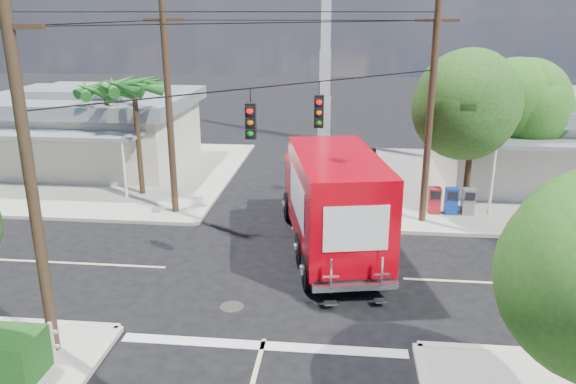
# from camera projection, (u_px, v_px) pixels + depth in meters

# --- Properties ---
(ground) EXTENTS (120.00, 120.00, 0.00)m
(ground) POSITION_uv_depth(u_px,v_px,m) (282.00, 273.00, 18.69)
(ground) COLOR black
(ground) RESTS_ON ground
(sidewalk_ne) EXTENTS (14.12, 14.12, 0.14)m
(sidewalk_ne) POSITION_uv_depth(u_px,v_px,m) (524.00, 186.00, 27.88)
(sidewalk_ne) COLOR #AAA59A
(sidewalk_ne) RESTS_ON ground
(sidewalk_nw) EXTENTS (14.12, 14.12, 0.14)m
(sidewalk_nw) POSITION_uv_depth(u_px,v_px,m) (104.00, 173.00, 30.06)
(sidewalk_nw) COLOR #AAA59A
(sidewalk_nw) RESTS_ON ground
(road_markings) EXTENTS (32.00, 32.00, 0.01)m
(road_markings) POSITION_uv_depth(u_px,v_px,m) (276.00, 294.00, 17.30)
(road_markings) COLOR beige
(road_markings) RESTS_ON ground
(building_ne) EXTENTS (11.80, 10.20, 4.50)m
(building_ne) POSITION_uv_depth(u_px,v_px,m) (557.00, 137.00, 28.06)
(building_ne) COLOR silver
(building_ne) RESTS_ON sidewalk_ne
(building_nw) EXTENTS (10.80, 10.20, 4.30)m
(building_nw) POSITION_uv_depth(u_px,v_px,m) (92.00, 127.00, 31.02)
(building_nw) COLOR beige
(building_nw) RESTS_ON sidewalk_nw
(radio_tower) EXTENTS (0.80, 0.80, 17.00)m
(radio_tower) POSITION_uv_depth(u_px,v_px,m) (325.00, 56.00, 35.85)
(radio_tower) COLOR silver
(radio_tower) RESTS_ON ground
(tree_ne_front) EXTENTS (4.21, 4.14, 6.66)m
(tree_ne_front) POSITION_uv_depth(u_px,v_px,m) (475.00, 103.00, 22.91)
(tree_ne_front) COLOR #422D1C
(tree_ne_front) RESTS_ON sidewalk_ne
(tree_ne_back) EXTENTS (3.77, 3.66, 5.82)m
(tree_ne_back) POSITION_uv_depth(u_px,v_px,m) (524.00, 109.00, 24.91)
(tree_ne_back) COLOR #422D1C
(tree_ne_back) RESTS_ON sidewalk_ne
(palm_nw_front) EXTENTS (3.01, 3.08, 5.59)m
(palm_nw_front) POSITION_uv_depth(u_px,v_px,m) (134.00, 89.00, 25.01)
(palm_nw_front) COLOR #422D1C
(palm_nw_front) RESTS_ON sidewalk_nw
(palm_nw_back) EXTENTS (3.01, 3.08, 5.19)m
(palm_nw_back) POSITION_uv_depth(u_px,v_px,m) (106.00, 92.00, 26.74)
(palm_nw_back) COLOR #422D1C
(palm_nw_back) RESTS_ON sidewalk_nw
(utility_poles) EXTENTS (12.00, 10.68, 9.00)m
(utility_poles) POSITION_uv_depth(u_px,v_px,m) (240.00, 124.00, 18.94)
(utility_poles) COLOR #473321
(utility_poles) RESTS_ON ground
(vending_boxes) EXTENTS (1.90, 0.50, 1.10)m
(vending_boxes) POSITION_uv_depth(u_px,v_px,m) (451.00, 201.00, 23.70)
(vending_boxes) COLOR maroon
(vending_boxes) RESTS_ON sidewalk_ne
(delivery_truck) EXTENTS (4.27, 8.98, 3.75)m
(delivery_truck) POSITION_uv_depth(u_px,v_px,m) (332.00, 200.00, 19.97)
(delivery_truck) COLOR black
(delivery_truck) RESTS_ON ground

